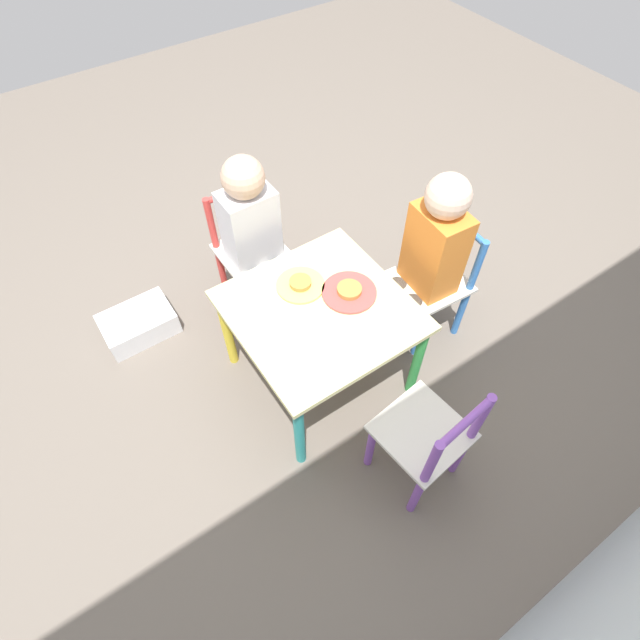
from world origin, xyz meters
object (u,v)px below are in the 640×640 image
at_px(plate_left, 349,292).
at_px(chair_purple, 427,440).
at_px(chair_red, 249,252).
at_px(chair_blue, 434,282).
at_px(child_front, 252,228).
at_px(child_left, 431,252).
at_px(storage_bin, 139,324).
at_px(plate_front, 300,284).
at_px(kids_table, 320,320).

bearing_deg(plate_left, chair_purple, 82.58).
bearing_deg(chair_red, chair_blue, -47.10).
distance_m(child_front, child_left, 0.67).
relative_size(chair_purple, storage_bin, 1.82).
height_order(child_front, child_left, child_left).
bearing_deg(plate_left, plate_front, -45.00).
distance_m(kids_table, child_front, 0.47).
bearing_deg(plate_front, chair_purple, 94.84).
bearing_deg(child_front, plate_left, -75.17).
distance_m(chair_blue, child_front, 0.74).
xyz_separation_m(child_left, plate_left, (0.34, -0.03, -0.03)).
bearing_deg(chair_purple, child_left, -135.79).
bearing_deg(child_front, chair_purple, -86.92).
distance_m(kids_table, chair_blue, 0.53).
xyz_separation_m(chair_red, child_front, (-0.00, 0.06, 0.18)).
xyz_separation_m(kids_table, child_front, (0.00, -0.46, 0.08)).
relative_size(chair_blue, child_front, 0.72).
xyz_separation_m(chair_purple, storage_bin, (0.57, -1.12, -0.21)).
relative_size(chair_red, child_left, 0.68).
xyz_separation_m(chair_blue, storage_bin, (1.03, -0.64, -0.21)).
relative_size(child_front, plate_front, 4.34).
bearing_deg(child_left, plate_left, -91.44).
height_order(chair_blue, plate_front, chair_blue).
relative_size(chair_purple, plate_left, 2.78).
relative_size(chair_blue, child_left, 0.68).
height_order(child_front, storage_bin, child_front).
height_order(chair_purple, plate_left, chair_purple).
height_order(kids_table, child_front, child_front).
height_order(chair_purple, child_front, child_front).
relative_size(child_front, storage_bin, 2.54).
relative_size(plate_front, plate_left, 0.89).
distance_m(plate_front, storage_bin, 0.80).
bearing_deg(kids_table, chair_red, -89.83).
relative_size(chair_purple, child_front, 0.72).
distance_m(kids_table, storage_bin, 0.85).
relative_size(chair_red, chair_blue, 1.00).
distance_m(chair_blue, chair_purple, 0.67).
xyz_separation_m(plate_left, storage_bin, (0.63, -0.61, -0.38)).
bearing_deg(plate_front, chair_blue, 163.07).
xyz_separation_m(chair_red, chair_blue, (-0.52, 0.56, 0.00)).
height_order(chair_red, chair_blue, same).
bearing_deg(storage_bin, child_front, 163.95).
relative_size(chair_red, storage_bin, 1.82).
bearing_deg(plate_front, child_left, 161.47).
distance_m(chair_purple, storage_bin, 1.28).
height_order(child_left, plate_left, child_left).
height_order(child_front, plate_left, child_front).
height_order(chair_blue, chair_purple, same).
relative_size(chair_red, chair_purple, 1.00).
distance_m(chair_red, storage_bin, 0.56).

